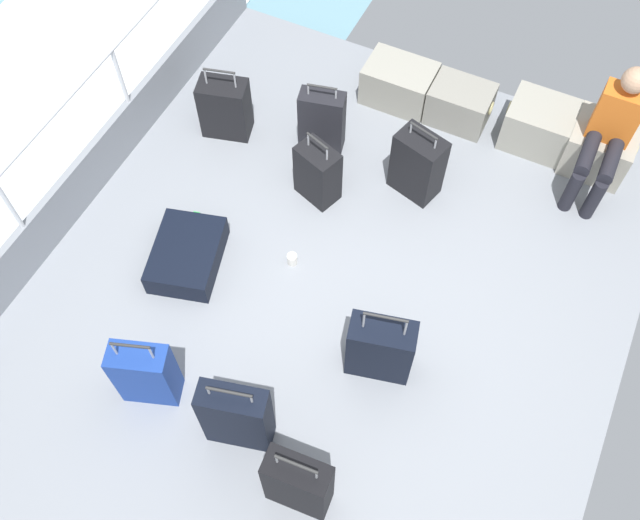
{
  "coord_description": "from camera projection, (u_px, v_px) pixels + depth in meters",
  "views": [
    {
      "loc": [
        1.07,
        -2.36,
        4.78
      ],
      "look_at": [
        -0.12,
        0.1,
        0.25
      ],
      "focal_mm": 39.67,
      "sensor_mm": 36.0,
      "label": 1
    }
  ],
  "objects": [
    {
      "name": "cargo_crate_3",
      "position": [
        600.0,
        147.0,
        5.91
      ],
      "size": [
        0.55,
        0.5,
        0.42
      ],
      "color": "#9E9989",
      "rests_on": "ground_plane"
    },
    {
      "name": "railing_port",
      "position": [
        65.0,
        131.0,
        5.25
      ],
      "size": [
        0.04,
        4.2,
        1.02
      ],
      "color": "silver",
      "rests_on": "ground_plane"
    },
    {
      "name": "suitcase_2",
      "position": [
        145.0,
        374.0,
        4.76
      ],
      "size": [
        0.44,
        0.32,
        0.78
      ],
      "color": "navy",
      "rests_on": "ground_plane"
    },
    {
      "name": "cargo_crate_1",
      "position": [
        460.0,
        104.0,
        6.19
      ],
      "size": [
        0.56,
        0.39,
        0.37
      ],
      "color": "gray",
      "rests_on": "ground_plane"
    },
    {
      "name": "suitcase_8",
      "position": [
        380.0,
        348.0,
        4.87
      ],
      "size": [
        0.49,
        0.33,
        0.78
      ],
      "color": "black",
      "rests_on": "ground_plane"
    },
    {
      "name": "cargo_crate_2",
      "position": [
        541.0,
        126.0,
        6.04
      ],
      "size": [
        0.63,
        0.46,
        0.41
      ],
      "color": "gray",
      "rests_on": "ground_plane"
    },
    {
      "name": "passenger_seated",
      "position": [
        610.0,
        132.0,
        5.49
      ],
      "size": [
        0.34,
        0.66,
        1.12
      ],
      "color": "orange",
      "rests_on": "ground_plane"
    },
    {
      "name": "suitcase_5",
      "position": [
        318.0,
        173.0,
        5.69
      ],
      "size": [
        0.4,
        0.33,
        0.67
      ],
      "color": "black",
      "rests_on": "ground_plane"
    },
    {
      "name": "gunwale_port",
      "position": [
        87.0,
        177.0,
        5.72
      ],
      "size": [
        0.06,
        5.2,
        0.45
      ],
      "primitive_type": "cube",
      "color": "gray",
      "rests_on": "ground_plane"
    },
    {
      "name": "suitcase_1",
      "position": [
        418.0,
        165.0,
        5.69
      ],
      "size": [
        0.44,
        0.34,
        0.72
      ],
      "color": "black",
      "rests_on": "ground_plane"
    },
    {
      "name": "suitcase_7",
      "position": [
        322.0,
        121.0,
        5.94
      ],
      "size": [
        0.41,
        0.26,
        0.7
      ],
      "color": "black",
      "rests_on": "ground_plane"
    },
    {
      "name": "paper_cup",
      "position": [
        292.0,
        259.0,
        5.53
      ],
      "size": [
        0.08,
        0.08,
        0.1
      ],
      "primitive_type": "cylinder",
      "color": "white",
      "rests_on": "ground_plane"
    },
    {
      "name": "suitcase_0",
      "position": [
        187.0,
        255.0,
        5.48
      ],
      "size": [
        0.65,
        0.77,
        0.22
      ],
      "color": "black",
      "rests_on": "ground_plane"
    },
    {
      "name": "suitcase_6",
      "position": [
        298.0,
        483.0,
        4.36
      ],
      "size": [
        0.42,
        0.22,
        0.78
      ],
      "color": "black",
      "rests_on": "ground_plane"
    },
    {
      "name": "cargo_crate_0",
      "position": [
        399.0,
        83.0,
        6.31
      ],
      "size": [
        0.64,
        0.42,
        0.38
      ],
      "color": "gray",
      "rests_on": "ground_plane"
    },
    {
      "name": "suitcase_3",
      "position": [
        237.0,
        416.0,
        4.55
      ],
      "size": [
        0.47,
        0.29,
        0.81
      ],
      "color": "black",
      "rests_on": "ground_plane"
    },
    {
      "name": "ground_plane",
      "position": [
        328.0,
        295.0,
        5.45
      ],
      "size": [
        4.4,
        5.2,
        0.06
      ],
      "primitive_type": "cube",
      "color": "gray"
    },
    {
      "name": "suitcase_4",
      "position": [
        225.0,
        108.0,
        6.05
      ],
      "size": [
        0.46,
        0.35,
        0.71
      ],
      "color": "black",
      "rests_on": "ground_plane"
    }
  ]
}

